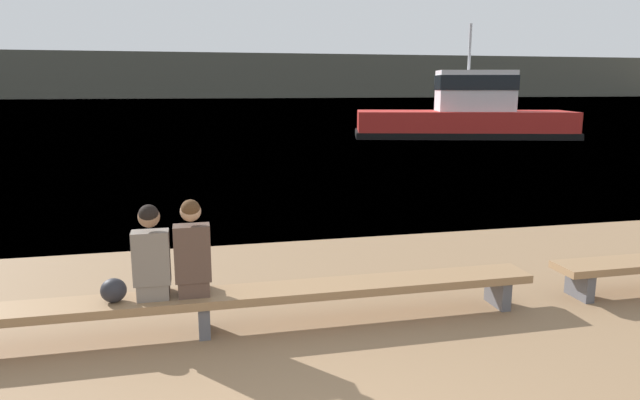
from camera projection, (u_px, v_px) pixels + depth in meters
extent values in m
plane|color=#426B8E|center=(189.00, 99.00, 124.14)|extent=(240.00, 240.00, 0.00)
cube|color=#4C4C42|center=(188.00, 76.00, 130.37)|extent=(600.00, 12.00, 9.97)
cube|color=#8E6B47|center=(203.00, 298.00, 6.06)|extent=(7.55, 0.50, 0.09)
cube|color=#515156|center=(498.00, 292.00, 6.86)|extent=(0.12, 0.42, 0.34)
cube|color=#515156|center=(204.00, 318.00, 6.10)|extent=(0.12, 0.42, 0.34)
cube|color=#70665B|center=(154.00, 288.00, 5.99)|extent=(0.32, 0.39, 0.17)
cube|color=#70665B|center=(151.00, 257.00, 5.83)|extent=(0.37, 0.22, 0.56)
sphere|color=#846047|center=(149.00, 217.00, 5.75)|extent=(0.22, 0.22, 0.22)
sphere|color=black|center=(149.00, 214.00, 5.73)|extent=(0.20, 0.20, 0.20)
cube|color=#4C382D|center=(194.00, 285.00, 6.08)|extent=(0.32, 0.39, 0.17)
cube|color=#4C382D|center=(192.00, 253.00, 5.92)|extent=(0.37, 0.22, 0.60)
sphere|color=tan|center=(191.00, 211.00, 5.83)|extent=(0.21, 0.21, 0.21)
sphere|color=#472D19|center=(190.00, 209.00, 5.81)|extent=(0.20, 0.20, 0.20)
ellipsoid|color=#232328|center=(114.00, 290.00, 5.81)|extent=(0.26, 0.23, 0.25)
cube|color=red|center=(463.00, 124.00, 29.57)|extent=(11.36, 6.05, 1.35)
cube|color=black|center=(462.00, 134.00, 29.67)|extent=(11.61, 6.24, 0.32)
cube|color=silver|center=(475.00, 91.00, 29.21)|extent=(4.20, 2.91, 2.06)
cube|color=black|center=(476.00, 83.00, 29.13)|extent=(4.29, 2.99, 0.74)
cylinder|color=#B2B2B7|center=(470.00, 47.00, 28.80)|extent=(0.14, 0.14, 2.29)
cube|color=#515156|center=(580.00, 285.00, 7.11)|extent=(0.12, 0.42, 0.34)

